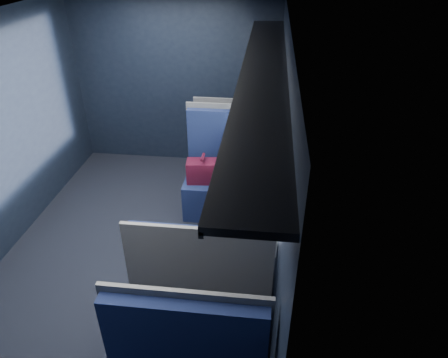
# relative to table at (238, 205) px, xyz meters

# --- Properties ---
(ground) EXTENTS (2.80, 4.20, 0.01)m
(ground) POSITION_rel_table_xyz_m (-1.03, 0.00, -0.67)
(ground) COLOR black
(room_shell) EXTENTS (3.00, 4.40, 2.40)m
(room_shell) POSITION_rel_table_xyz_m (-1.01, 0.00, 0.81)
(room_shell) COLOR black
(room_shell) RESTS_ON ground
(table) EXTENTS (0.62, 1.00, 0.74)m
(table) POSITION_rel_table_xyz_m (0.00, 0.00, 0.00)
(table) COLOR #54565E
(table) RESTS_ON ground
(seat_bay_near) EXTENTS (1.04, 0.62, 1.26)m
(seat_bay_near) POSITION_rel_table_xyz_m (-0.20, 0.87, -0.24)
(seat_bay_near) COLOR #0D153C
(seat_bay_near) RESTS_ON ground
(seat_bay_far) EXTENTS (1.04, 0.62, 1.26)m
(seat_bay_far) POSITION_rel_table_xyz_m (-0.18, -0.87, -0.25)
(seat_bay_far) COLOR #0D153C
(seat_bay_far) RESTS_ON ground
(seat_row_front) EXTENTS (1.04, 0.51, 1.16)m
(seat_row_front) POSITION_rel_table_xyz_m (-0.18, 1.80, -0.25)
(seat_row_front) COLOR #0D153C
(seat_row_front) RESTS_ON ground
(man) EXTENTS (0.53, 0.56, 1.32)m
(man) POSITION_rel_table_xyz_m (0.07, 0.70, 0.06)
(man) COLOR black
(man) RESTS_ON ground
(woman) EXTENTS (0.53, 0.56, 1.32)m
(woman) POSITION_rel_table_xyz_m (0.07, -0.71, 0.06)
(woman) COLOR black
(woman) RESTS_ON ground
(papers) EXTENTS (0.49, 0.70, 0.01)m
(papers) POSITION_rel_table_xyz_m (0.03, -0.10, 0.08)
(papers) COLOR white
(papers) RESTS_ON table
(laptop) EXTENTS (0.27, 0.35, 0.26)m
(laptop) POSITION_rel_table_xyz_m (0.27, 0.07, 0.15)
(laptop) COLOR silver
(laptop) RESTS_ON table
(bottle_small) EXTENTS (0.07, 0.07, 0.24)m
(bottle_small) POSITION_rel_table_xyz_m (0.27, 0.31, 0.18)
(bottle_small) COLOR silver
(bottle_small) RESTS_ON table
(cup) EXTENTS (0.08, 0.08, 0.10)m
(cup) POSITION_rel_table_xyz_m (0.17, 0.39, 0.13)
(cup) COLOR white
(cup) RESTS_ON table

